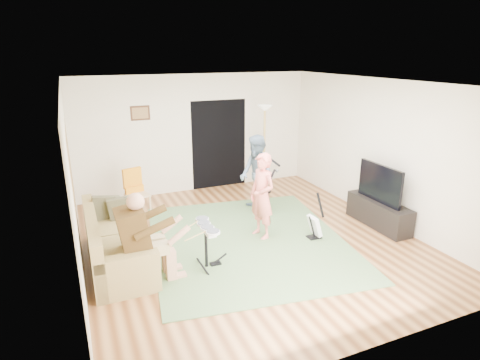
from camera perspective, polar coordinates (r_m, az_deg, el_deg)
name	(u,v)px	position (r m, az deg, el deg)	size (l,w,h in m)	color
floor	(250,240)	(7.15, 1.39, -8.49)	(6.00, 6.00, 0.00)	brown
walls	(250,166)	(6.66, 1.48, 1.98)	(5.50, 6.00, 2.70)	silver
ceiling	(251,83)	(6.42, 1.58, 13.65)	(6.00, 6.00, 0.00)	white
window_blinds	(71,170)	(6.23, -22.95, 1.34)	(2.05, 2.05, 0.00)	brown
doorway	(219,144)	(9.62, -2.99, 5.08)	(2.10, 2.10, 0.00)	black
picture_frame	(140,113)	(9.01, -14.01, 9.22)	(0.42, 0.03, 0.32)	#3F2314
area_rug	(248,240)	(7.11, 1.13, -8.55)	(3.26, 3.83, 0.02)	#527446
sofa	(113,248)	(6.56, -17.62, -9.18)	(0.86, 2.10, 0.85)	#9F884F
drummer	(147,247)	(5.91, -13.04, -9.22)	(0.88, 0.49, 1.35)	#4B3315
drum_kit	(206,248)	(6.19, -4.84, -9.68)	(0.40, 0.71, 0.73)	black
singer	(262,196)	(6.98, 3.15, -2.32)	(0.56, 0.37, 1.53)	#F5766A
microphone	(273,174)	(6.95, 4.69, 0.83)	(0.06, 0.06, 0.24)	black
guitarist	(257,175)	(8.05, 2.37, 0.74)	(0.78, 0.61, 1.61)	slate
guitar_held	(266,160)	(8.06, 3.68, 2.87)	(0.12, 0.60, 0.26)	white
guitar_spare	(315,226)	(7.22, 10.61, -6.39)	(0.31, 0.28, 0.85)	black
torchiere_lamp	(264,134)	(9.14, 3.50, 6.59)	(0.36, 0.36, 2.03)	black
dining_chair	(138,199)	(8.33, -14.35, -2.61)	(0.50, 0.53, 0.95)	tan
tv_cabinet	(379,213)	(8.04, 19.12, -4.48)	(0.40, 1.40, 0.50)	black
television	(380,183)	(7.81, 19.28, -0.46)	(0.06, 1.07, 0.70)	black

